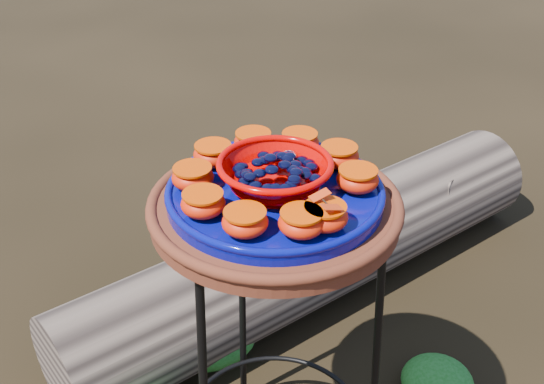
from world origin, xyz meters
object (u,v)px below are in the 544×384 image
object	(u,v)px
plant_stand	(275,358)
red_bowl	(275,176)
terracotta_saucer	(275,209)
cobalt_plate	(275,195)
driftwood_log	(315,252)

from	to	relation	value
plant_stand	red_bowl	world-z (taller)	red_bowl
terracotta_saucer	cobalt_plate	bearing A→B (deg)	0.00
plant_stand	driftwood_log	xyz separation A→B (m)	(0.34, 0.54, -0.20)
terracotta_saucer	driftwood_log	bearing A→B (deg)	58.00
plant_stand	cobalt_plate	xyz separation A→B (m)	(0.00, 0.00, 0.40)
terracotta_saucer	cobalt_plate	size ratio (longest dim) A/B	1.17
plant_stand	terracotta_saucer	size ratio (longest dim) A/B	1.57
driftwood_log	cobalt_plate	bearing A→B (deg)	-122.00
plant_stand	cobalt_plate	world-z (taller)	cobalt_plate
plant_stand	driftwood_log	bearing A→B (deg)	58.00
cobalt_plate	driftwood_log	size ratio (longest dim) A/B	0.23
plant_stand	cobalt_plate	size ratio (longest dim) A/B	1.83
plant_stand	terracotta_saucer	xyz separation A→B (m)	(0.00, 0.00, 0.37)
cobalt_plate	red_bowl	world-z (taller)	red_bowl
cobalt_plate	driftwood_log	distance (m)	0.88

